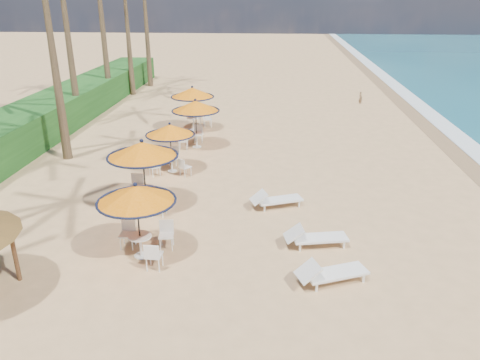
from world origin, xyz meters
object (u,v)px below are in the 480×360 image
object	(u,v)px
station_0	(138,203)
lounger_mid	(314,237)
station_4	(193,96)
station_2	(170,136)
station_1	(143,156)
lounger_near	(330,272)
lounger_far	(275,199)
station_3	(195,110)

from	to	relation	value
station_0	lounger_mid	xyz separation A→B (m)	(5.16, 0.98, -1.42)
station_4	station_2	bearing A→B (deg)	-88.79
station_1	lounger_near	world-z (taller)	station_1
lounger_near	lounger_far	xyz separation A→B (m)	(-1.53, 4.73, -0.01)
station_3	lounger_far	distance (m)	8.18
station_4	lounger_far	distance (m)	11.30
station_4	lounger_far	size ratio (longest dim) A/B	1.26
station_0	station_1	bearing A→B (deg)	103.01
station_3	lounger_far	world-z (taller)	station_3
station_0	lounger_mid	bearing A→B (deg)	10.79
station_4	lounger_mid	size ratio (longest dim) A/B	1.23
lounger_far	station_4	bearing A→B (deg)	93.52
station_3	lounger_mid	bearing A→B (deg)	-61.19
lounger_near	lounger_mid	world-z (taller)	lounger_near
station_1	station_4	size ratio (longest dim) A/B	1.04
station_0	station_4	world-z (taller)	station_4
station_0	station_3	xyz separation A→B (m)	(-0.15, 10.65, 0.16)
station_0	station_1	size ratio (longest dim) A/B	0.91
station_3	station_2	bearing A→B (deg)	-97.83
station_0	station_4	bearing A→B (deg)	93.24
station_3	lounger_near	bearing A→B (deg)	-64.27
station_1	lounger_near	bearing A→B (deg)	-34.91
station_4	lounger_near	size ratio (longest dim) A/B	1.21
station_3	lounger_far	xyz separation A→B (m)	(4.08, -6.91, -1.59)
lounger_mid	lounger_near	bearing A→B (deg)	-92.92
station_2	lounger_mid	world-z (taller)	station_2
station_2	station_4	bearing A→B (deg)	91.21
station_1	station_4	bearing A→B (deg)	90.05
lounger_near	lounger_far	distance (m)	4.97
station_0	lounger_far	xyz separation A→B (m)	(3.92, 3.74, -1.43)
lounger_far	station_3	bearing A→B (deg)	99.15
station_4	lounger_far	bearing A→B (deg)	-65.09
station_4	station_0	bearing A→B (deg)	-86.76
station_0	station_1	xyz separation A→B (m)	(-0.78, 3.36, 0.26)
lounger_near	lounger_mid	distance (m)	1.99
station_2	station_3	bearing A→B (deg)	82.17
station_1	lounger_mid	bearing A→B (deg)	-21.80
station_2	lounger_far	world-z (taller)	station_2
station_0	lounger_far	world-z (taller)	station_0
lounger_mid	lounger_far	size ratio (longest dim) A/B	1.02
station_3	lounger_mid	xyz separation A→B (m)	(5.32, -9.67, -1.58)
station_0	lounger_near	size ratio (longest dim) A/B	1.14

